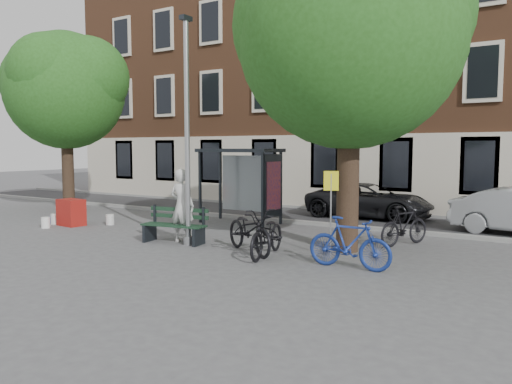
{
  "coord_description": "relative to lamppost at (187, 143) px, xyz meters",
  "views": [
    {
      "loc": [
        8.76,
        -10.41,
        2.64
      ],
      "look_at": [
        1.26,
        1.47,
        1.4
      ],
      "focal_mm": 35.0,
      "sensor_mm": 36.0,
      "label": 1
    }
  ],
  "objects": [
    {
      "name": "ground",
      "position": [
        0.0,
        0.0,
        -2.78
      ],
      "size": [
        90.0,
        90.0,
        0.0
      ],
      "primitive_type": "plane",
      "color": "#4C4C4F",
      "rests_on": "ground"
    },
    {
      "name": "road",
      "position": [
        0.0,
        7.0,
        -2.78
      ],
      "size": [
        40.0,
        4.0,
        0.01
      ],
      "primitive_type": "cube",
      "color": "#28282B",
      "rests_on": "ground"
    },
    {
      "name": "curb_near",
      "position": [
        0.0,
        5.0,
        -2.72
      ],
      "size": [
        40.0,
        0.25,
        0.12
      ],
      "primitive_type": "cube",
      "color": "gray",
      "rests_on": "ground"
    },
    {
      "name": "curb_far",
      "position": [
        0.0,
        9.0,
        -2.72
      ],
      "size": [
        40.0,
        0.25,
        0.12
      ],
      "primitive_type": "cube",
      "color": "gray",
      "rests_on": "ground"
    },
    {
      "name": "building_row",
      "position": [
        0.0,
        13.0,
        4.22
      ],
      "size": [
        30.0,
        8.0,
        14.0
      ],
      "primitive_type": "cube",
      "color": "brown",
      "rests_on": "ground"
    },
    {
      "name": "lamppost",
      "position": [
        0.0,
        0.0,
        0.0
      ],
      "size": [
        0.28,
        0.35,
        6.11
      ],
      "color": "#9EA0A3",
      "rests_on": "ground"
    },
    {
      "name": "tree_right",
      "position": [
        4.01,
        1.38,
        2.83
      ],
      "size": [
        5.76,
        5.6,
        8.2
      ],
      "color": "black",
      "rests_on": "ground"
    },
    {
      "name": "tree_left",
      "position": [
        -8.99,
        2.88,
        2.43
      ],
      "size": [
        5.18,
        4.86,
        7.4
      ],
      "color": "black",
      "rests_on": "ground"
    },
    {
      "name": "bus_shelter",
      "position": [
        -0.61,
        4.11,
        -0.87
      ],
      "size": [
        2.85,
        1.45,
        2.62
      ],
      "color": "#1E2328",
      "rests_on": "ground"
    },
    {
      "name": "painter",
      "position": [
        -0.38,
        0.2,
        -1.75
      ],
      "size": [
        0.79,
        0.55,
        2.07
      ],
      "primitive_type": "imported",
      "rotation": [
        0.0,
        0.0,
        3.21
      ],
      "color": "silver",
      "rests_on": "ground"
    },
    {
      "name": "bench",
      "position": [
        -0.51,
        0.02,
        -2.34
      ],
      "size": [
        1.94,
        0.9,
        0.96
      ],
      "rotation": [
        0.0,
        0.0,
        0.16
      ],
      "color": "#1E2328",
      "rests_on": "ground"
    },
    {
      "name": "bike_a",
      "position": [
        2.0,
        -0.01,
        -2.2
      ],
      "size": [
        2.32,
        1.8,
        1.17
      ],
      "primitive_type": "imported",
      "rotation": [
        0.0,
        0.0,
        1.04
      ],
      "color": "black",
      "rests_on": "ground"
    },
    {
      "name": "bike_b",
      "position": [
        4.75,
        -0.24,
        -2.21
      ],
      "size": [
        1.91,
        0.54,
        1.15
      ],
      "primitive_type": "imported",
      "rotation": [
        0.0,
        0.0,
        1.57
      ],
      "color": "navy",
      "rests_on": "ground"
    },
    {
      "name": "bike_c",
      "position": [
        2.59,
        -0.11,
        -2.23
      ],
      "size": [
        1.12,
        2.19,
        1.1
      ],
      "primitive_type": "imported",
      "rotation": [
        0.0,
        0.0,
        0.19
      ],
      "color": "black",
      "rests_on": "ground"
    },
    {
      "name": "bike_d",
      "position": [
        5.03,
        3.04,
        -2.24
      ],
      "size": [
        1.22,
        1.87,
        1.1
      ],
      "primitive_type": "imported",
      "rotation": [
        0.0,
        0.0,
        2.72
      ],
      "color": "black",
      "rests_on": "ground"
    },
    {
      "name": "car_dark",
      "position": [
        2.36,
        7.76,
        -2.13
      ],
      "size": [
        4.74,
        2.26,
        1.31
      ],
      "primitive_type": "imported",
      "rotation": [
        0.0,
        0.0,
        1.59
      ],
      "color": "black",
      "rests_on": "ground"
    },
    {
      "name": "red_stand",
      "position": [
        -5.58,
        0.49,
        -2.33
      ],
      "size": [
        0.95,
        0.68,
        0.9
      ],
      "primitive_type": "cube",
      "rotation": [
        0.0,
        0.0,
        -0.09
      ],
      "color": "maroon",
      "rests_on": "ground"
    },
    {
      "name": "blue_crate",
      "position": [
        -6.61,
        0.59,
        -2.68
      ],
      "size": [
        0.64,
        0.53,
        0.2
      ],
      "primitive_type": "cube",
      "rotation": [
        0.0,
        0.0,
        -0.27
      ],
      "color": "#212E9A",
      "rests_on": "ground"
    },
    {
      "name": "bucket_a",
      "position": [
        -5.85,
        -0.31,
        -2.6
      ],
      "size": [
        0.37,
        0.37,
        0.36
      ],
      "primitive_type": "cylinder",
      "rotation": [
        0.0,
        0.0,
        0.4
      ],
      "color": "white",
      "rests_on": "ground"
    },
    {
      "name": "bucket_b",
      "position": [
        -6.34,
        0.39,
        -2.6
      ],
      "size": [
        0.37,
        0.37,
        0.36
      ],
      "primitive_type": "cylinder",
      "rotation": [
        0.0,
        0.0,
        0.43
      ],
      "color": "silver",
      "rests_on": "ground"
    },
    {
      "name": "bucket_c",
      "position": [
        -4.61,
        1.32,
        -2.6
      ],
      "size": [
        0.35,
        0.35,
        0.36
      ],
      "primitive_type": "cylinder",
      "rotation": [
        0.0,
        0.0,
        -0.31
      ],
      "color": "silver",
      "rests_on": "ground"
    },
    {
      "name": "notice_sign",
      "position": [
        3.89,
        0.71,
        -1.24
      ],
      "size": [
        0.34,
        0.17,
        2.09
      ],
      "rotation": [
        0.0,
        0.0,
        0.41
      ],
      "color": "#9EA0A3",
      "rests_on": "ground"
    }
  ]
}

